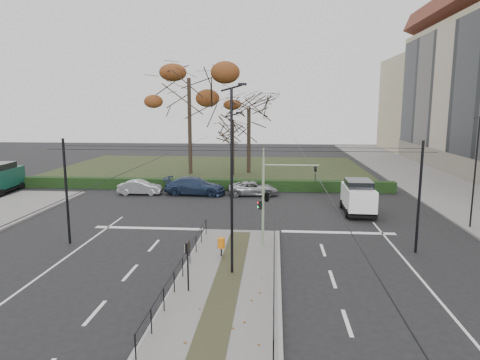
{
  "coord_description": "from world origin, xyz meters",
  "views": [
    {
      "loc": [
        2.01,
        -20.6,
        7.69
      ],
      "look_at": [
        -0.33,
        8.03,
        2.78
      ],
      "focal_mm": 32.0,
      "sensor_mm": 36.0,
      "label": 1
    }
  ],
  "objects_px": {
    "info_panel": "(187,252)",
    "bare_tree_center": "(249,113)",
    "traffic_light": "(268,195)",
    "litter_bin": "(221,243)",
    "streetlamp_median_near": "(232,180)",
    "green_van": "(0,178)",
    "bare_tree_near": "(232,124)",
    "streetlamp_sidewalk": "(475,171)",
    "white_van": "(358,196)",
    "rust_tree": "(189,78)",
    "parked_car_third": "(195,186)",
    "parked_car_second": "(140,187)",
    "streetlamp_median_far": "(232,180)",
    "parked_car_fourth": "(253,188)"
  },
  "relations": [
    {
      "from": "parked_car_fourth",
      "to": "green_van",
      "type": "xyz_separation_m",
      "value": [
        -22.94,
        -0.81,
        0.79
      ]
    },
    {
      "from": "bare_tree_near",
      "to": "info_panel",
      "type": "bearing_deg",
      "value": -87.67
    },
    {
      "from": "parked_car_second",
      "to": "parked_car_fourth",
      "type": "xyz_separation_m",
      "value": [
        10.07,
        0.48,
        -0.02
      ]
    },
    {
      "from": "litter_bin",
      "to": "green_van",
      "type": "bearing_deg",
      "value": 145.2
    },
    {
      "from": "info_panel",
      "to": "bare_tree_near",
      "type": "bearing_deg",
      "value": 92.33
    },
    {
      "from": "streetlamp_sidewalk",
      "to": "parked_car_fourth",
      "type": "xyz_separation_m",
      "value": [
        -14.35,
        9.53,
        -3.17
      ]
    },
    {
      "from": "streetlamp_median_near",
      "to": "info_panel",
      "type": "bearing_deg",
      "value": -128.02
    },
    {
      "from": "streetlamp_sidewalk",
      "to": "bare_tree_near",
      "type": "relative_size",
      "value": 0.87
    },
    {
      "from": "bare_tree_center",
      "to": "green_van",
      "type": "bearing_deg",
      "value": -148.06
    },
    {
      "from": "green_van",
      "to": "traffic_light",
      "type": "bearing_deg",
      "value": -28.46
    },
    {
      "from": "parked_car_second",
      "to": "rust_tree",
      "type": "height_order",
      "value": "rust_tree"
    },
    {
      "from": "streetlamp_sidewalk",
      "to": "bare_tree_near",
      "type": "bearing_deg",
      "value": 130.08
    },
    {
      "from": "traffic_light",
      "to": "streetlamp_median_far",
      "type": "height_order",
      "value": "streetlamp_median_far"
    },
    {
      "from": "litter_bin",
      "to": "streetlamp_median_near",
      "type": "bearing_deg",
      "value": -70.02
    },
    {
      "from": "traffic_light",
      "to": "white_van",
      "type": "relative_size",
      "value": 1.03
    },
    {
      "from": "parked_car_fourth",
      "to": "green_van",
      "type": "height_order",
      "value": "green_van"
    },
    {
      "from": "litter_bin",
      "to": "bare_tree_near",
      "type": "height_order",
      "value": "bare_tree_near"
    },
    {
      "from": "info_panel",
      "to": "bare_tree_center",
      "type": "bearing_deg",
      "value": 89.18
    },
    {
      "from": "streetlamp_median_near",
      "to": "streetlamp_median_far",
      "type": "distance_m",
      "value": 3.88
    },
    {
      "from": "streetlamp_median_near",
      "to": "green_van",
      "type": "relative_size",
      "value": 1.5
    },
    {
      "from": "bare_tree_center",
      "to": "parked_car_fourth",
      "type": "bearing_deg",
      "value": -84.67
    },
    {
      "from": "traffic_light",
      "to": "litter_bin",
      "type": "height_order",
      "value": "traffic_light"
    },
    {
      "from": "traffic_light",
      "to": "litter_bin",
      "type": "distance_m",
      "value": 3.81
    },
    {
      "from": "traffic_light",
      "to": "rust_tree",
      "type": "height_order",
      "value": "rust_tree"
    },
    {
      "from": "info_panel",
      "to": "parked_car_fourth",
      "type": "xyz_separation_m",
      "value": [
        1.67,
        20.47,
        -1.2
      ]
    },
    {
      "from": "streetlamp_median_near",
      "to": "bare_tree_center",
      "type": "distance_m",
      "value": 31.24
    },
    {
      "from": "bare_tree_near",
      "to": "green_van",
      "type": "bearing_deg",
      "value": -149.38
    },
    {
      "from": "streetlamp_median_far",
      "to": "white_van",
      "type": "height_order",
      "value": "streetlamp_median_far"
    },
    {
      "from": "parked_car_fourth",
      "to": "bare_tree_center",
      "type": "distance_m",
      "value": 14.31
    },
    {
      "from": "litter_bin",
      "to": "parked_car_second",
      "type": "height_order",
      "value": "parked_car_second"
    },
    {
      "from": "green_van",
      "to": "bare_tree_near",
      "type": "height_order",
      "value": "bare_tree_near"
    },
    {
      "from": "traffic_light",
      "to": "white_van",
      "type": "bearing_deg",
      "value": 51.85
    },
    {
      "from": "bare_tree_center",
      "to": "bare_tree_near",
      "type": "xyz_separation_m",
      "value": [
        -1.76,
        -1.73,
        -1.15
      ]
    },
    {
      "from": "info_panel",
      "to": "parked_car_third",
      "type": "distance_m",
      "value": 20.65
    },
    {
      "from": "bare_tree_center",
      "to": "bare_tree_near",
      "type": "distance_m",
      "value": 2.72
    },
    {
      "from": "parked_car_third",
      "to": "bare_tree_near",
      "type": "relative_size",
      "value": 0.65
    },
    {
      "from": "litter_bin",
      "to": "green_van",
      "type": "distance_m",
      "value": 26.95
    },
    {
      "from": "parked_car_second",
      "to": "info_panel",
      "type": "bearing_deg",
      "value": -160.55
    },
    {
      "from": "parked_car_third",
      "to": "green_van",
      "type": "relative_size",
      "value": 0.94
    },
    {
      "from": "info_panel",
      "to": "rust_tree",
      "type": "height_order",
      "value": "rust_tree"
    },
    {
      "from": "streetlamp_sidewalk",
      "to": "parked_car_fourth",
      "type": "bearing_deg",
      "value": 146.4
    },
    {
      "from": "streetlamp_median_near",
      "to": "bare_tree_center",
      "type": "height_order",
      "value": "bare_tree_center"
    },
    {
      "from": "green_van",
      "to": "bare_tree_near",
      "type": "distance_m",
      "value": 23.65
    },
    {
      "from": "traffic_light",
      "to": "bare_tree_near",
      "type": "distance_m",
      "value": 25.66
    },
    {
      "from": "parked_car_second",
      "to": "bare_tree_center",
      "type": "height_order",
      "value": "bare_tree_center"
    },
    {
      "from": "streetlamp_sidewalk",
      "to": "bare_tree_center",
      "type": "height_order",
      "value": "bare_tree_center"
    },
    {
      "from": "parked_car_fourth",
      "to": "rust_tree",
      "type": "bearing_deg",
      "value": 30.73
    },
    {
      "from": "litter_bin",
      "to": "parked_car_third",
      "type": "distance_m",
      "value": 16.62
    },
    {
      "from": "traffic_light",
      "to": "bare_tree_center",
      "type": "xyz_separation_m",
      "value": [
        -2.72,
        26.83,
        4.04
      ]
    },
    {
      "from": "parked_car_second",
      "to": "white_van",
      "type": "xyz_separation_m",
      "value": [
        18.03,
        -5.41,
        0.65
      ]
    }
  ]
}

